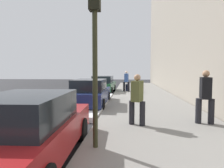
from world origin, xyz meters
TOP-DOWN VIEW (x-y plane):
  - ground_plane at (0.00, 0.00)m, footprint 56.00×56.00m
  - sidewalk at (0.00, -3.30)m, footprint 28.00×4.60m
  - lane_stripe_centre at (0.00, 3.20)m, footprint 28.00×0.14m
  - snow_bank_curb at (-4.52, -0.70)m, footprint 8.05×0.56m
  - parked_car_red at (-11.85, -0.08)m, footprint 4.57×2.01m
  - parked_car_navy at (-5.03, -0.08)m, footprint 4.63×1.92m
  - parked_car_green at (1.66, 0.04)m, footprint 4.44×1.98m
  - pedestrian_olive_coat at (-9.14, -2.48)m, footprint 0.54×0.54m
  - pedestrian_black_coat at (-8.79, -4.83)m, footprint 0.55×0.61m
  - pedestrian_blue_coat at (1.65, -2.01)m, footprint 0.53×0.59m
  - traffic_light_pole at (-11.20, -1.40)m, footprint 0.35×0.26m
  - rolling_suitcase at (2.08, -2.04)m, footprint 0.34×0.22m

SIDE VIEW (x-z plane):
  - ground_plane at x=0.00m, z-range 0.00..0.00m
  - lane_stripe_centre at x=0.00m, z-range 0.00..0.01m
  - sidewalk at x=0.00m, z-range 0.00..0.15m
  - snow_bank_curb at x=-4.52m, z-range 0.00..0.22m
  - rolling_suitcase at x=2.08m, z-range -0.03..0.94m
  - parked_car_green at x=1.66m, z-range 0.00..1.51m
  - parked_car_red at x=-11.85m, z-range 0.00..1.51m
  - parked_car_navy at x=-5.03m, z-range 0.00..1.51m
  - pedestrian_olive_coat at x=-9.14m, z-range 0.21..1.93m
  - pedestrian_blue_coat at x=1.65m, z-range 0.21..2.01m
  - pedestrian_black_coat at x=-8.79m, z-range 0.21..2.07m
  - traffic_light_pole at x=-11.20m, z-range 0.87..4.79m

